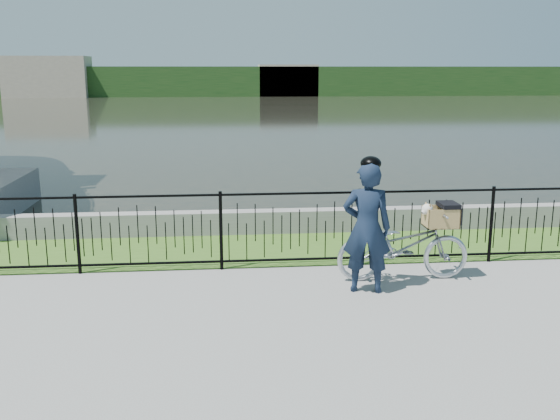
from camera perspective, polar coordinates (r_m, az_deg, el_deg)
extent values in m
plane|color=gray|center=(7.65, 2.30, -8.96)|extent=(120.00, 120.00, 0.00)
cube|color=#3D631F|center=(10.09, 0.34, -3.48)|extent=(60.00, 2.00, 0.01)
plane|color=#27271E|center=(40.15, -4.03, 8.76)|extent=(120.00, 120.00, 0.00)
cube|color=gray|center=(11.00, -0.18, -1.04)|extent=(60.00, 0.30, 0.40)
cube|color=#24451A|center=(67.06, -4.64, 11.66)|extent=(120.00, 6.00, 3.00)
cube|color=#9F9480|center=(67.24, -20.46, 11.34)|extent=(8.00, 4.00, 4.00)
cube|color=#9F9480|center=(65.92, 0.71, 11.77)|extent=(6.00, 3.00, 3.20)
imported|color=#B0B4BD|center=(8.67, 11.18, -3.23)|extent=(1.82, 0.63, 0.95)
cube|color=black|center=(8.76, 14.43, -1.48)|extent=(0.38, 0.18, 0.02)
cube|color=#9B7F48|center=(8.75, 14.43, -1.43)|extent=(0.44, 0.33, 0.01)
cube|color=#9B7F48|center=(8.87, 14.15, -0.38)|extent=(0.44, 0.02, 0.27)
cube|color=#9B7F48|center=(8.58, 14.83, -0.86)|extent=(0.44, 0.01, 0.27)
cube|color=#9B7F48|center=(8.80, 15.79, -0.58)|extent=(0.01, 0.33, 0.27)
cube|color=#9B7F48|center=(8.66, 13.15, -0.65)|extent=(0.02, 0.33, 0.27)
cube|color=black|center=(8.72, 15.14, 0.45)|extent=(0.24, 0.34, 0.06)
cube|color=black|center=(8.80, 15.90, -0.41)|extent=(0.02, 0.34, 0.22)
ellipsoid|color=silver|center=(8.72, 14.36, -0.65)|extent=(0.31, 0.22, 0.20)
sphere|color=silver|center=(8.62, 13.31, 0.06)|extent=(0.15, 0.15, 0.15)
sphere|color=silver|center=(8.59, 13.03, -0.17)|extent=(0.07, 0.07, 0.07)
sphere|color=black|center=(8.57, 12.89, -0.22)|extent=(0.02, 0.02, 0.02)
cone|color=olive|center=(8.66, 13.21, 0.54)|extent=(0.06, 0.08, 0.08)
cone|color=olive|center=(8.57, 13.54, 0.40)|extent=(0.06, 0.08, 0.08)
imported|color=#111D30|center=(8.04, 7.94, -1.63)|extent=(0.69, 0.52, 1.70)
ellipsoid|color=black|center=(7.87, 8.12, 4.21)|extent=(0.26, 0.29, 0.18)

